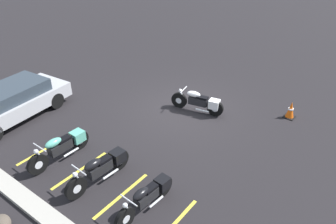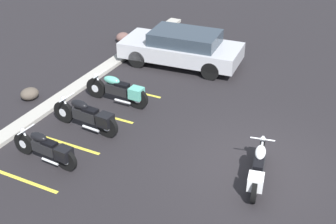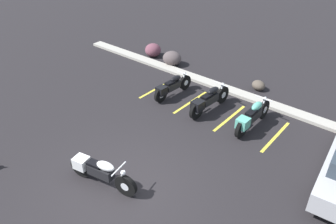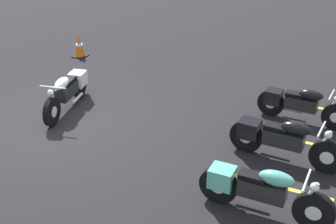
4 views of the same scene
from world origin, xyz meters
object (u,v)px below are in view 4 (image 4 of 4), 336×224
object	(u,v)px
motorcycle_white_featured	(68,90)
parked_bike_2	(258,189)
parked_bike_1	(280,138)
parked_bike_0	(298,104)
traffic_cone	(79,46)

from	to	relation	value
motorcycle_white_featured	parked_bike_2	xyz separation A→B (m)	(1.90, 5.03, 0.01)
motorcycle_white_featured	parked_bike_1	xyz separation A→B (m)	(0.17, 4.99, 0.02)
parked_bike_1	parked_bike_2	world-z (taller)	parked_bike_1
parked_bike_0	parked_bike_2	distance (m)	3.48
parked_bike_2	traffic_cone	size ratio (longest dim) A/B	3.30
parked_bike_1	traffic_cone	bearing A→B (deg)	158.62
motorcycle_white_featured	parked_bike_0	xyz separation A→B (m)	(-1.58, 5.01, -0.02)
motorcycle_white_featured	parked_bike_2	bearing A→B (deg)	58.06
parked_bike_2	parked_bike_0	bearing A→B (deg)	91.25
traffic_cone	parked_bike_1	bearing A→B (deg)	64.86
parked_bike_1	traffic_cone	world-z (taller)	parked_bike_1
motorcycle_white_featured	parked_bike_1	distance (m)	4.99
parked_bike_0	parked_bike_2	size ratio (longest dim) A/B	0.92
parked_bike_2	traffic_cone	distance (m)	8.34
parked_bike_1	traffic_cone	size ratio (longest dim) A/B	3.32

